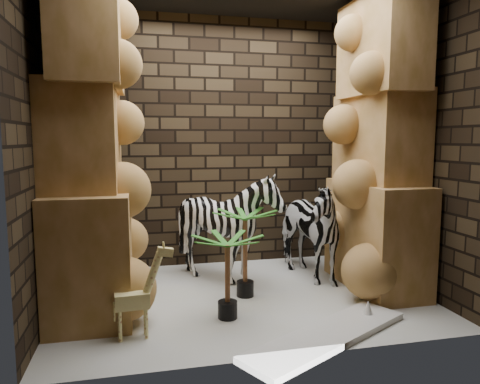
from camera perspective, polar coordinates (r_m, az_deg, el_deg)
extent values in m
plane|color=silver|center=(4.47, 0.44, -13.37)|extent=(3.50, 3.50, 0.00)
plane|color=black|center=(5.42, -2.60, 6.36)|extent=(3.50, 0.00, 3.50)
plane|color=black|center=(2.99, 6.00, 5.92)|extent=(3.50, 0.00, 3.50)
plane|color=black|center=(4.16, -23.84, 5.63)|extent=(0.00, 3.00, 3.00)
plane|color=black|center=(4.90, 20.89, 5.87)|extent=(0.00, 3.00, 3.00)
imported|color=white|center=(4.94, 8.19, -3.69)|extent=(0.79, 1.19, 1.30)
imported|color=white|center=(4.78, -1.53, -5.24)|extent=(1.00, 1.22, 1.09)
cube|color=silver|center=(3.67, 11.27, -17.79)|extent=(1.59, 1.11, 0.05)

